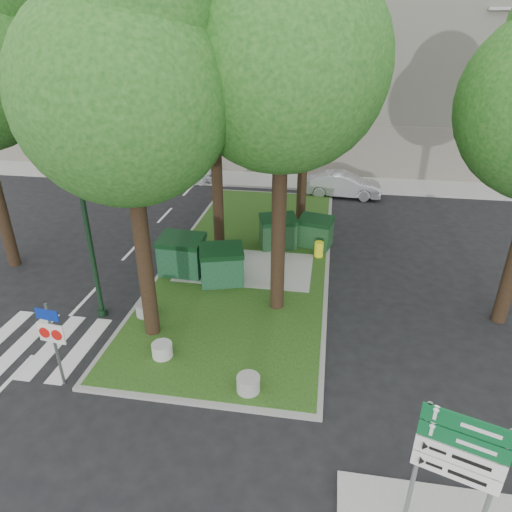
% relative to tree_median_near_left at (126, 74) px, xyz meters
% --- Properties ---
extents(ground, '(120.00, 120.00, 0.00)m').
position_rel_tree_median_near_left_xyz_m(ground, '(1.41, -2.56, -7.32)').
color(ground, black).
rests_on(ground, ground).
extents(median_island, '(6.00, 16.00, 0.12)m').
position_rel_tree_median_near_left_xyz_m(median_island, '(1.91, 5.44, -7.26)').
color(median_island, '#1B4213').
rests_on(median_island, ground).
extents(median_kerb, '(6.30, 16.30, 0.10)m').
position_rel_tree_median_near_left_xyz_m(median_kerb, '(1.91, 5.44, -7.27)').
color(median_kerb, gray).
rests_on(median_kerb, ground).
extents(building_sidewalk, '(42.00, 3.00, 0.12)m').
position_rel_tree_median_near_left_xyz_m(building_sidewalk, '(1.41, 15.94, -7.26)').
color(building_sidewalk, '#999993').
rests_on(building_sidewalk, ground).
extents(zebra_crossing, '(5.00, 3.00, 0.01)m').
position_rel_tree_median_near_left_xyz_m(zebra_crossing, '(-2.34, -1.06, -7.31)').
color(zebra_crossing, silver).
rests_on(zebra_crossing, ground).
extents(apartment_building, '(41.00, 12.00, 16.00)m').
position_rel_tree_median_near_left_xyz_m(apartment_building, '(1.41, 23.44, 0.68)').
color(apartment_building, tan).
rests_on(apartment_building, ground).
extents(tree_median_near_left, '(5.20, 5.20, 10.53)m').
position_rel_tree_median_near_left_xyz_m(tree_median_near_left, '(0.00, 0.00, 0.00)').
color(tree_median_near_left, black).
rests_on(tree_median_near_left, ground).
extents(tree_median_near_right, '(5.60, 5.60, 11.46)m').
position_rel_tree_median_near_left_xyz_m(tree_median_near_right, '(3.50, 2.00, 0.67)').
color(tree_median_near_right, black).
rests_on(tree_median_near_right, ground).
extents(tree_median_mid, '(4.80, 4.80, 9.99)m').
position_rel_tree_median_near_left_xyz_m(tree_median_mid, '(0.50, 6.50, -0.34)').
color(tree_median_mid, black).
rests_on(tree_median_mid, ground).
extents(tree_median_far, '(5.80, 5.80, 11.93)m').
position_rel_tree_median_near_left_xyz_m(tree_median_far, '(3.70, 9.50, 1.00)').
color(tree_median_far, black).
rests_on(tree_median_far, ground).
extents(dumpster_a, '(1.69, 1.23, 1.51)m').
position_rel_tree_median_near_left_xyz_m(dumpster_a, '(-0.30, 3.65, -6.47)').
color(dumpster_a, '#103A20').
rests_on(dumpster_a, median_island).
extents(dumpster_b, '(1.76, 1.45, 1.42)m').
position_rel_tree_median_near_left_xyz_m(dumpster_b, '(1.30, 3.19, -6.52)').
color(dumpster_b, '#134125').
rests_on(dumpster_b, median_island).
extents(dumpster_c, '(1.72, 1.44, 1.37)m').
position_rel_tree_median_near_left_xyz_m(dumpster_c, '(2.90, 6.51, -6.54)').
color(dumpster_c, black).
rests_on(dumpster_c, median_island).
extents(dumpster_d, '(1.56, 1.26, 1.27)m').
position_rel_tree_median_near_left_xyz_m(dumpster_d, '(4.41, 6.87, -6.59)').
color(dumpster_d, '#123B19').
rests_on(dumpster_d, median_island).
extents(bollard_left, '(0.58, 0.58, 0.41)m').
position_rel_tree_median_near_left_xyz_m(bollard_left, '(-0.63, 0.75, -6.99)').
color(bollard_left, gray).
rests_on(bollard_left, median_island).
extents(bollard_right, '(0.59, 0.59, 0.42)m').
position_rel_tree_median_near_left_xyz_m(bollard_right, '(3.19, -2.06, -6.99)').
color(bollard_right, gray).
rests_on(bollard_right, median_island).
extents(bollard_mid, '(0.57, 0.57, 0.40)m').
position_rel_tree_median_near_left_xyz_m(bollard_mid, '(0.60, -1.12, -6.99)').
color(bollard_mid, '#ADADA7').
rests_on(bollard_mid, median_island).
extents(litter_bin, '(0.35, 0.35, 0.62)m').
position_rel_tree_median_near_left_xyz_m(litter_bin, '(4.61, 5.84, -6.89)').
color(litter_bin, yellow).
rests_on(litter_bin, median_island).
extents(street_lamp, '(0.47, 0.47, 5.90)m').
position_rel_tree_median_near_left_xyz_m(street_lamp, '(-2.09, 0.70, -3.61)').
color(street_lamp, black).
rests_on(street_lamp, ground).
extents(traffic_sign_pole, '(0.73, 0.13, 2.43)m').
position_rel_tree_median_near_left_xyz_m(traffic_sign_pole, '(-1.61, -2.46, -5.76)').
color(traffic_sign_pole, slate).
rests_on(traffic_sign_pole, ground).
extents(directional_sign, '(1.33, 0.49, 2.78)m').
position_rel_tree_median_near_left_xyz_m(directional_sign, '(7.21, -5.01, -5.35)').
color(directional_sign, slate).
rests_on(directional_sign, sidewalk_corner).
extents(car_white, '(4.37, 1.92, 1.46)m').
position_rel_tree_median_near_left_xyz_m(car_white, '(-4.04, 15.08, -6.59)').
color(car_white, white).
rests_on(car_white, ground).
extents(car_silver, '(4.12, 1.68, 1.33)m').
position_rel_tree_median_near_left_xyz_m(car_silver, '(5.61, 13.78, -6.65)').
color(car_silver, '#AAADB3').
rests_on(car_silver, ground).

